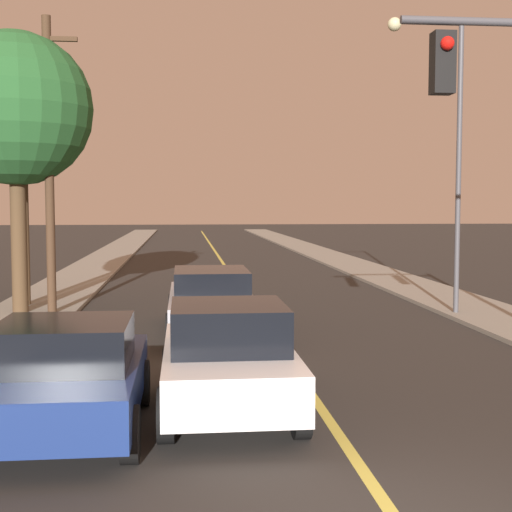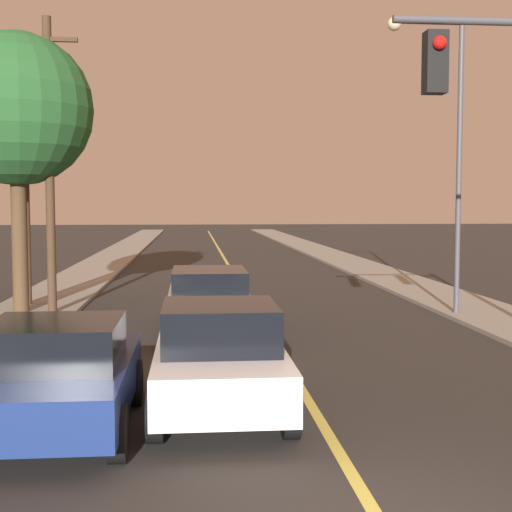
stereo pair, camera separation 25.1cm
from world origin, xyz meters
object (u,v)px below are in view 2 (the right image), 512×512
at_px(utility_pole_left, 49,160).
at_px(tree_left_near, 16,110).
at_px(tree_left_far, 22,117).
at_px(car_outer_lane_front, 57,375).
at_px(streetlamp_right, 443,127).
at_px(car_near_lane_front, 220,358).
at_px(car_near_lane_second, 209,300).

height_order(utility_pole_left, tree_left_near, utility_pole_left).
bearing_deg(tree_left_far, car_outer_lane_front, -75.40).
bearing_deg(car_outer_lane_front, streetlamp_right, 46.89).
height_order(streetlamp_right, tree_left_near, streetlamp_right).
relative_size(streetlamp_right, tree_left_near, 1.04).
distance_m(car_outer_lane_front, utility_pole_left, 10.86).
bearing_deg(streetlamp_right, car_near_lane_front, -126.95).
bearing_deg(tree_left_near, streetlamp_right, -6.43).
xyz_separation_m(car_near_lane_second, car_outer_lane_front, (-2.19, -7.08, -0.03)).
distance_m(car_near_lane_second, car_outer_lane_front, 7.41).
height_order(car_near_lane_second, utility_pole_left, utility_pole_left).
bearing_deg(tree_left_far, car_near_lane_front, -64.52).
relative_size(car_near_lane_front, utility_pole_left, 0.51).
distance_m(car_near_lane_front, tree_left_far, 13.08).
distance_m(streetlamp_right, tree_left_far, 11.83).
distance_m(car_outer_lane_front, tree_left_far, 13.01).
relative_size(car_near_lane_second, streetlamp_right, 0.66).
relative_size(car_near_lane_front, car_near_lane_second, 0.78).
bearing_deg(utility_pole_left, car_near_lane_second, -35.81).
distance_m(streetlamp_right, tree_left_near, 11.43).
xyz_separation_m(car_outer_lane_front, utility_pole_left, (-2.00, 10.10, 3.45)).
relative_size(car_near_lane_second, car_outer_lane_front, 1.31).
xyz_separation_m(streetlamp_right, tree_left_near, (-11.35, 1.28, 0.47)).
bearing_deg(car_near_lane_front, tree_left_far, 115.48).
bearing_deg(tree_left_far, tree_left_near, -82.98).
bearing_deg(car_near_lane_front, tree_left_near, 117.80).
relative_size(car_near_lane_second, utility_pole_left, 0.65).
bearing_deg(utility_pole_left, tree_left_near, 165.58).
relative_size(utility_pole_left, tree_left_near, 1.05).
distance_m(car_near_lane_front, tree_left_near, 11.87).
bearing_deg(car_near_lane_front, car_outer_lane_front, -162.20).
bearing_deg(tree_left_near, utility_pole_left, -14.42).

